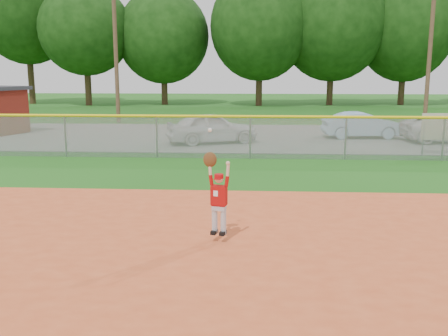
# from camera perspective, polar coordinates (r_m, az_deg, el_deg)

# --- Properties ---
(ground) EXTENTS (120.00, 120.00, 0.00)m
(ground) POSITION_cam_1_polar(r_m,az_deg,el_deg) (8.11, 2.33, -11.30)
(ground) COLOR #1A5613
(ground) RESTS_ON ground
(parking_strip) EXTENTS (44.00, 10.00, 0.03)m
(parking_strip) POSITION_cam_1_polar(r_m,az_deg,el_deg) (23.70, 3.11, 3.64)
(parking_strip) COLOR #66635F
(parking_strip) RESTS_ON ground
(car_white_a) EXTENTS (4.14, 2.81, 1.31)m
(car_white_a) POSITION_cam_1_polar(r_m,az_deg,el_deg) (21.33, -1.40, 4.63)
(car_white_a) COLOR white
(car_white_a) RESTS_ON parking_strip
(car_blue) EXTENTS (3.68, 1.52, 1.18)m
(car_blue) POSITION_cam_1_polar(r_m,az_deg,el_deg) (23.79, 15.52, 4.75)
(car_blue) COLOR #8FB6D5
(car_blue) RESTS_ON parking_strip
(sponsor_sign) EXTENTS (1.74, 0.21, 1.55)m
(sponsor_sign) POSITION_cam_1_polar(r_m,az_deg,el_deg) (20.04, 23.92, 4.24)
(sponsor_sign) COLOR gray
(sponsor_sign) RESTS_ON ground
(outfield_fence) EXTENTS (40.06, 0.10, 1.55)m
(outfield_fence) POSITION_cam_1_polar(r_m,az_deg,el_deg) (17.64, 3.01, 3.90)
(outfield_fence) COLOR gray
(outfield_fence) RESTS_ON ground
(power_lines) EXTENTS (19.40, 0.24, 9.00)m
(power_lines) POSITION_cam_1_polar(r_m,az_deg,el_deg) (29.56, 5.29, 14.14)
(power_lines) COLOR #4C3823
(power_lines) RESTS_ON ground
(tree_line) EXTENTS (62.37, 13.00, 14.43)m
(tree_line) POSITION_cam_1_polar(r_m,az_deg,el_deg) (45.63, 4.67, 16.66)
(tree_line) COLOR #422D1C
(tree_line) RESTS_ON ground
(ballplayer) EXTENTS (0.50, 0.27, 1.92)m
(ballplayer) POSITION_cam_1_polar(r_m,az_deg,el_deg) (8.92, -0.74, -2.98)
(ballplayer) COLOR silver
(ballplayer) RESTS_ON ground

